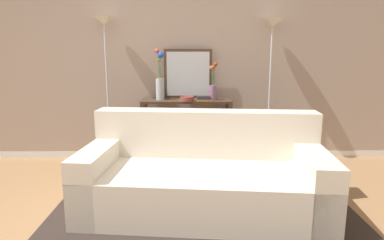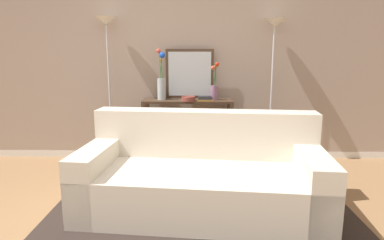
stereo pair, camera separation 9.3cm
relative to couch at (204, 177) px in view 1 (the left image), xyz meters
The scene contains 12 objects.
back_wall 1.99m from the couch, 106.54° to the left, with size 12.00×0.15×2.72m.
area_rug 0.34m from the couch, 92.13° to the right, with size 2.77×2.10×0.01m.
couch is the anchor object (origin of this frame).
console_table 1.35m from the couch, 97.37° to the left, with size 1.14×0.36×0.85m.
floor_lamp_left 2.15m from the couch, 131.20° to the left, with size 0.28×0.28×1.88m.
floor_lamp_right 1.99m from the couch, 56.19° to the left, with size 0.28×0.28×1.85m.
wall_mirror 1.70m from the couch, 95.77° to the left, with size 0.63×0.02×0.64m.
vase_tall_flowers 1.60m from the couch, 111.05° to the left, with size 0.11×0.13×0.64m.
vase_short_flowers 1.48m from the couch, 82.58° to the left, with size 0.11×0.10×0.47m.
fruit_bowl 1.34m from the couch, 97.50° to the left, with size 0.17×0.17×0.06m.
book_stack 1.34m from the couch, 87.69° to the left, with size 0.20×0.14×0.06m.
book_row_under_console 1.40m from the couch, 108.81° to the left, with size 0.39×0.17×0.13m.
Camera 1 is at (0.34, -2.17, 1.43)m, focal length 30.89 mm.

